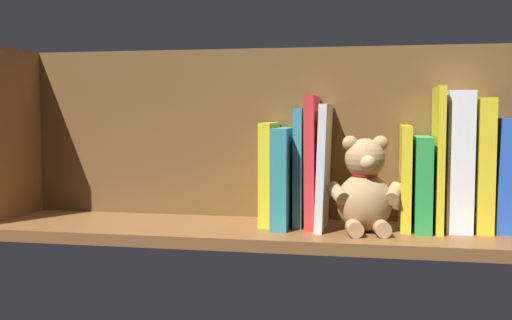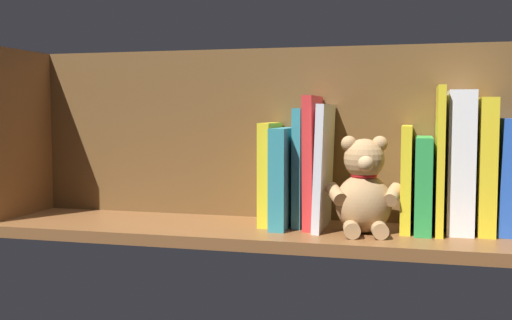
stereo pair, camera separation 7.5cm
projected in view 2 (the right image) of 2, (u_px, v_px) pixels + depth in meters
The scene contains 15 objects.
ground_plane at pixel (256, 232), 118.20cm from camera, with size 107.24×25.89×2.20cm, color brown.
shelf_back_panel at pixel (269, 133), 127.09cm from camera, with size 107.24×1.50×34.77cm, color brown.
shelf_side_divider at pixel (19, 133), 129.82cm from camera, with size 2.40×19.89×34.77cm, color brown.
book_0 at pixel (506, 176), 110.09cm from camera, with size 2.82×10.45×20.66cm, color blue.
book_1 at pixel (486, 166), 110.39cm from camera, with size 2.92×11.37×24.36cm, color yellow.
dictionary_thick_white at pixel (460, 162), 111.30cm from camera, with size 4.62×11.49×25.65cm, color white.
book_2 at pixel (440, 160), 111.32cm from camera, with size 1.33×13.45×26.44cm, color yellow.
book_3 at pixel (423, 184), 112.29cm from camera, with size 2.98×13.62×17.30cm, color green.
book_4 at pixel (406, 178), 113.53cm from camera, with size 1.85×12.47×19.32cm, color yellow.
teddy_bear at pixel (364, 190), 110.63cm from camera, with size 14.03×12.42×17.55cm.
book_5 at pixel (324, 166), 115.56cm from camera, with size 1.46×15.85×23.24cm, color silver.
book_6 at pixel (313, 162), 117.05cm from camera, with size 1.84×13.81×24.81cm, color red.
book_7 at pixel (302, 167), 118.69cm from camera, with size 1.66×11.83×22.49cm, color teal.
book_8 at pixel (285, 177), 117.81cm from camera, with size 2.99×15.50×18.80cm, color teal.
book_9 at pixel (270, 173), 120.14cm from camera, with size 2.24×12.28×19.72cm, color yellow.
Camera 2 is at (-29.59, 112.98, 21.70)cm, focal length 43.24 mm.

